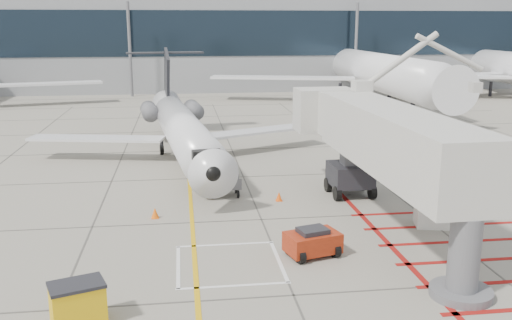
{
  "coord_description": "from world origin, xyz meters",
  "views": [
    {
      "loc": [
        -3.7,
        -21.94,
        9.25
      ],
      "look_at": [
        0.0,
        6.0,
        2.5
      ],
      "focal_mm": 40.0,
      "sensor_mm": 36.0,
      "label": 1
    }
  ],
  "objects": [
    {
      "name": "cone_side",
      "position": [
        1.36,
        6.86,
        0.25
      ],
      "size": [
        0.36,
        0.36,
        0.49
      ],
      "primitive_type": "cone",
      "color": "#FA540D",
      "rests_on": "ground_plane"
    },
    {
      "name": "terminal_building",
      "position": [
        10.0,
        70.0,
        7.0
      ],
      "size": [
        180.0,
        28.0,
        14.0
      ],
      "primitive_type": "cube",
      "color": "gray",
      "rests_on": "ground_plane"
    },
    {
      "name": "ground_plane",
      "position": [
        0.0,
        0.0,
        0.0
      ],
      "size": [
        260.0,
        260.0,
        0.0
      ],
      "primitive_type": "plane",
      "color": "gray",
      "rests_on": "ground"
    },
    {
      "name": "terminal_glass_band",
      "position": [
        10.0,
        55.95,
        8.0
      ],
      "size": [
        180.0,
        0.1,
        6.0
      ],
      "primitive_type": "cube",
      "color": "black",
      "rests_on": "ground_plane"
    },
    {
      "name": "cone_nose",
      "position": [
        -5.12,
        4.91,
        0.26
      ],
      "size": [
        0.38,
        0.38,
        0.53
      ],
      "primitive_type": "cone",
      "color": "#F7610D",
      "rests_on": "ground_plane"
    },
    {
      "name": "pushback_tug",
      "position": [
        1.45,
        -0.63,
        0.62
      ],
      "size": [
        2.42,
        1.87,
        1.25
      ],
      "primitive_type": null,
      "rotation": [
        0.0,
        0.0,
        0.28
      ],
      "color": "#99260E",
      "rests_on": "ground_plane"
    },
    {
      "name": "spill_bin",
      "position": [
        -7.11,
        -5.0,
        0.7
      ],
      "size": [
        1.88,
        1.55,
        1.4
      ],
      "primitive_type": null,
      "rotation": [
        0.0,
        0.0,
        0.34
      ],
      "color": "#E7B10C",
      "rests_on": "ground_plane"
    },
    {
      "name": "regional_jet",
      "position": [
        -3.35,
        14.5,
        3.55
      ],
      "size": [
        24.45,
        29.39,
        7.11
      ],
      "primitive_type": null,
      "rotation": [
        0.0,
        0.0,
        0.11
      ],
      "color": "silver",
      "rests_on": "ground_plane"
    },
    {
      "name": "ground_power_unit",
      "position": [
        8.12,
        2.02,
        0.85
      ],
      "size": [
        2.39,
        1.73,
        1.7
      ],
      "primitive_type": null,
      "rotation": [
        0.0,
        0.0,
        -0.24
      ],
      "color": "silver",
      "rests_on": "ground_plane"
    },
    {
      "name": "jet_bridge",
      "position": [
        5.59,
        1.54,
        3.72
      ],
      "size": [
        9.32,
        18.85,
        7.45
      ],
      "primitive_type": null,
      "rotation": [
        0.0,
        0.0,
        0.03
      ],
      "color": "beige",
      "rests_on": "ground_plane"
    },
    {
      "name": "bg_aircraft_c",
      "position": [
        19.6,
        46.0,
        6.54
      ],
      "size": [
        39.26,
        43.62,
        13.09
      ],
      "primitive_type": null,
      "color": "silver",
      "rests_on": "ground_plane"
    },
    {
      "name": "baggage_cart",
      "position": [
        -1.47,
        8.12,
        0.56
      ],
      "size": [
        1.81,
        1.19,
        1.12
      ],
      "primitive_type": null,
      "rotation": [
        0.0,
        0.0,
        0.04
      ],
      "color": "#57565B",
      "rests_on": "ground_plane"
    }
  ]
}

